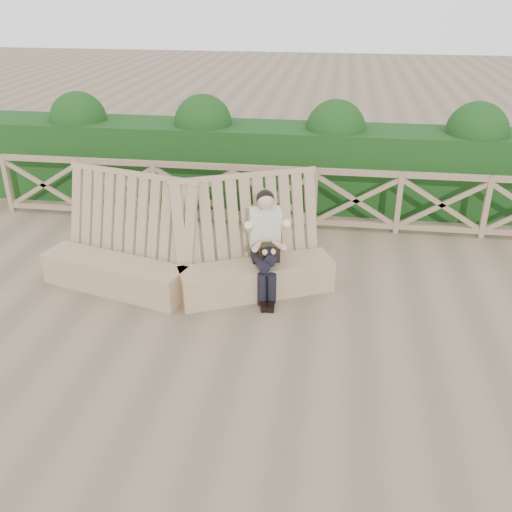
# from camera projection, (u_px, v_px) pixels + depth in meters

# --- Properties ---
(ground) EXTENTS (60.00, 60.00, 0.00)m
(ground) POSITION_uv_depth(u_px,v_px,m) (240.00, 334.00, 7.11)
(ground) COLOR brown
(ground) RESTS_ON ground
(bench) EXTENTS (4.17, 1.59, 1.59)m
(bench) POSITION_uv_depth(u_px,v_px,m) (186.00, 263.00, 7.98)
(bench) COLOR olive
(bench) RESTS_ON ground
(woman) EXTENTS (0.52, 0.94, 1.47)m
(woman) POSITION_uv_depth(u_px,v_px,m) (266.00, 241.00, 7.75)
(woman) COLOR black
(woman) RESTS_ON ground
(guardrail) EXTENTS (10.10, 0.09, 1.10)m
(guardrail) POSITION_uv_depth(u_px,v_px,m) (273.00, 196.00, 9.98)
(guardrail) COLOR #7F634A
(guardrail) RESTS_ON ground
(hedge) EXTENTS (12.00, 1.20, 1.50)m
(hedge) POSITION_uv_depth(u_px,v_px,m) (281.00, 165.00, 10.96)
(hedge) COLOR black
(hedge) RESTS_ON ground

